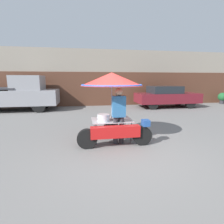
{
  "coord_description": "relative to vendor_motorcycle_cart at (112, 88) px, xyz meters",
  "views": [
    {
      "loc": [
        -1.08,
        -4.22,
        1.89
      ],
      "look_at": [
        -0.18,
        0.97,
        0.9
      ],
      "focal_mm": 28.0,
      "sensor_mm": 36.0,
      "label": 1
    }
  ],
  "objects": [
    {
      "name": "potted_plant",
      "position": [
        9.88,
        6.73,
        -1.11
      ],
      "size": [
        0.64,
        0.64,
        0.87
      ],
      "color": "#2D2D33",
      "rests_on": "ground"
    },
    {
      "name": "ground_plane",
      "position": [
        0.18,
        -0.95,
        -1.63
      ],
      "size": [
        36.0,
        36.0,
        0.0
      ],
      "primitive_type": "plane",
      "color": "slate"
    },
    {
      "name": "shopfront_building",
      "position": [
        0.18,
        8.46,
        0.34
      ],
      "size": [
        28.0,
        2.06,
        3.97
      ],
      "color": "gray",
      "rests_on": "ground"
    },
    {
      "name": "vendor_person",
      "position": [
        0.14,
        -0.3,
        -0.71
      ],
      "size": [
        0.38,
        0.22,
        1.64
      ],
      "color": "#2D2D33",
      "rests_on": "ground"
    },
    {
      "name": "vendor_motorcycle_cart",
      "position": [
        0.0,
        0.0,
        0.0
      ],
      "size": [
        2.14,
        1.87,
        2.09
      ],
      "color": "black",
      "rests_on": "ground"
    },
    {
      "name": "parked_car",
      "position": [
        4.78,
        5.91,
        -0.87
      ],
      "size": [
        4.19,
        1.78,
        1.45
      ],
      "color": "black",
      "rests_on": "ground"
    },
    {
      "name": "pickup_truck",
      "position": [
        -4.7,
        6.14,
        -0.63
      ],
      "size": [
        4.92,
        1.88,
        2.11
      ],
      "color": "black",
      "rests_on": "ground"
    }
  ]
}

